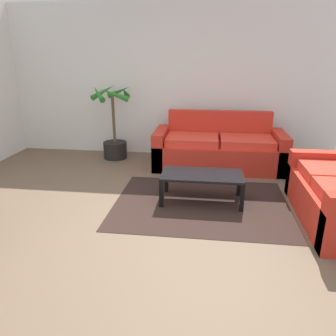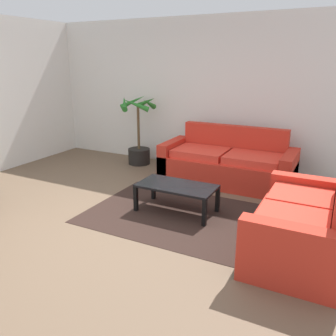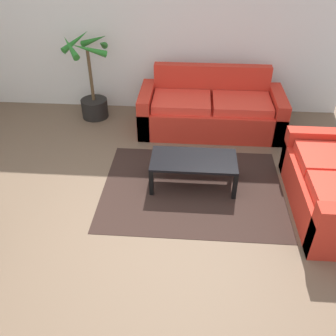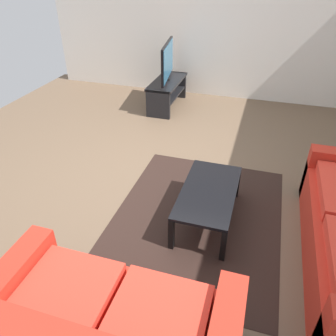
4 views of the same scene
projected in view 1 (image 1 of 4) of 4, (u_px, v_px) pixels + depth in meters
The scene contains 6 objects.
ground_plane at pixel (138, 231), 3.55m from camera, with size 6.60×6.60×0.00m, color brown.
wall_back at pixel (171, 81), 5.91m from camera, with size 6.00×0.06×2.70m, color silver.
couch_main at pixel (219, 150), 5.48m from camera, with size 2.13×0.90×0.90m.
coffee_table at pixel (202, 177), 4.16m from camera, with size 1.03×0.53×0.38m.
area_rug at pixel (201, 204), 4.18m from camera, with size 2.20×1.70×0.01m, color black.
potted_palm at pixel (114, 132), 5.90m from camera, with size 0.76×0.78×1.33m.
Camera 1 is at (0.72, -3.06, 1.81)m, focal length 34.93 mm.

